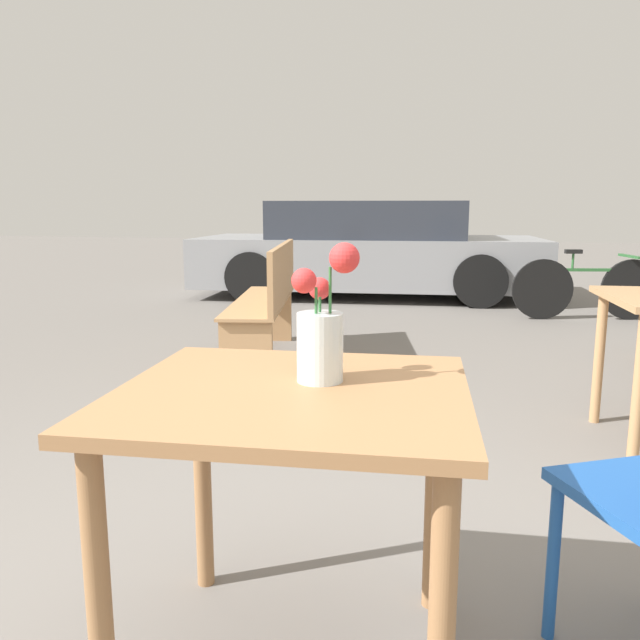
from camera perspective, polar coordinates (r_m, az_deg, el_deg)
name	(u,v)px	position (r m, az deg, el deg)	size (l,w,h in m)	color
table_front	(293,437)	(1.45, -2.47, -10.65)	(0.83, 0.77, 0.71)	#9E7047
flower_vase	(321,336)	(1.44, 0.14, -1.44)	(0.15, 0.13, 0.32)	silver
bench_middle	(270,299)	(4.50, -4.56, 1.94)	(0.65, 1.60, 0.85)	tan
bicycle	(587,288)	(6.76, 23.24, 2.72)	(1.46, 0.46, 0.70)	black
parked_car	(368,250)	(7.97, 4.41, 6.36)	(4.36, 2.09, 1.18)	gray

